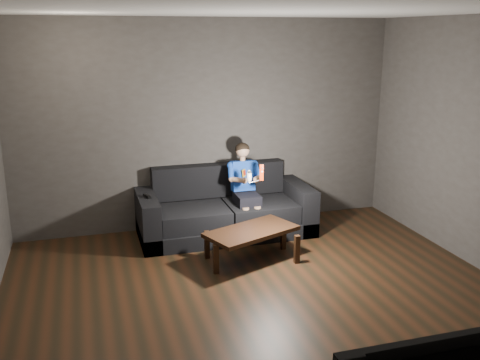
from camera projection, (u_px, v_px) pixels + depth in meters
name	position (u px, v px, depth m)	size (l,w,h in m)	color
floor	(272.00, 311.00, 4.98)	(5.00, 5.00, 0.00)	black
back_wall	(208.00, 125.00, 6.93)	(5.00, 0.04, 2.70)	#3B3734
front_wall	(474.00, 310.00, 2.31)	(5.00, 0.04, 2.70)	#3B3734
ceiling	(277.00, 8.00, 4.26)	(5.00, 5.00, 0.02)	beige
sofa	(225.00, 213.00, 6.85)	(2.19, 0.95, 0.85)	black
child	(245.00, 181.00, 6.74)	(0.43, 0.53, 1.06)	black
wii_remote_red	(262.00, 172.00, 6.34)	(0.07, 0.08, 0.20)	red
nunchuk_white	(249.00, 176.00, 6.31)	(0.07, 0.10, 0.16)	white
wii_remote_black	(147.00, 196.00, 6.41)	(0.08, 0.16, 0.03)	black
coffee_table	(252.00, 234.00, 6.01)	(1.15, 0.86, 0.37)	black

